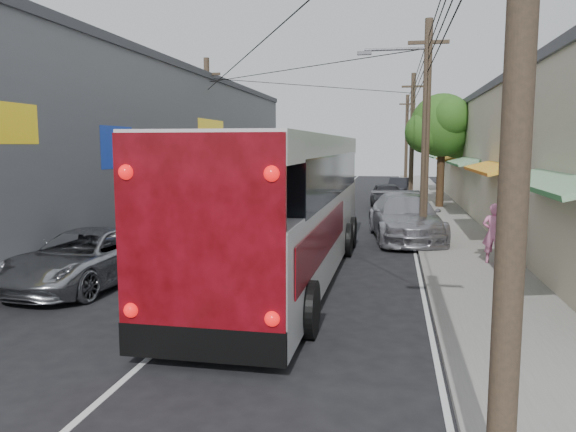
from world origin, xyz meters
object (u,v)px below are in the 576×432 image
parked_car_far (400,187)px  pedestrian_far (510,238)px  parked_suv (405,217)px  jeepney (86,258)px  parked_car_mid (387,196)px  coach_bus (286,205)px  pedestrian_near (494,233)px

parked_car_far → pedestrian_far: size_ratio=2.58×
parked_suv → jeepney: bearing=-141.0°
parked_car_mid → parked_car_far: (0.80, 7.86, -0.08)m
jeepney → parked_car_mid: (7.60, 19.57, 0.02)m
parked_car_far → parked_car_mid: bearing=-89.6°
coach_bus → parked_car_far: size_ratio=3.32×
jeepney → parked_car_far: size_ratio=1.28×
pedestrian_near → pedestrian_far: pedestrian_near is taller
coach_bus → parked_car_far: 25.84m
parked_suv → parked_car_mid: size_ratio=1.38×
jeepney → pedestrian_near: 11.74m
parked_suv → parked_car_mid: parked_suv is taller
parked_car_far → pedestrian_near: pedestrian_near is taller
parked_suv → parked_car_far: bearing=82.6°
jeepney → parked_suv: parked_suv is taller
parked_car_mid → parked_car_far: bearing=77.9°
pedestrian_near → parked_car_far: bearing=-68.7°
jeepney → pedestrian_far: pedestrian_far is taller
coach_bus → parked_car_far: coach_bus is taller
parked_suv → pedestrian_far: 5.46m
pedestrian_near → jeepney: bearing=36.5°
pedestrian_near → coach_bus: bearing=37.4°
coach_bus → pedestrian_far: (6.40, 2.40, -1.12)m
parked_car_mid → pedestrian_near: 15.64m
coach_bus → parked_suv: size_ratio=2.24×
pedestrian_far → coach_bus: bearing=44.7°
parked_car_far → pedestrian_far: pedestrian_far is taller
jeepney → pedestrian_near: pedestrian_near is taller
jeepney → coach_bus: bearing=26.2°
parked_car_far → jeepney: bearing=-100.8°
parked_suv → pedestrian_near: pedestrian_near is taller
pedestrian_near → pedestrian_far: (0.48, -0.03, -0.12)m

